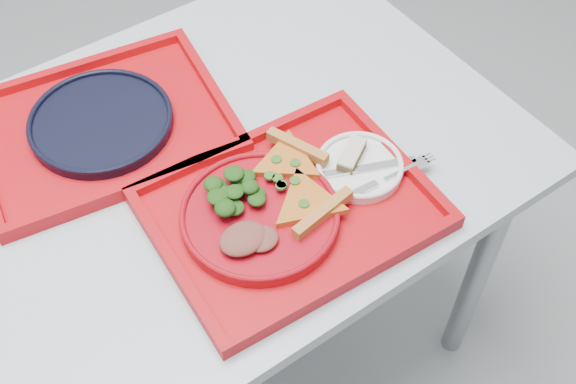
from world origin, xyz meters
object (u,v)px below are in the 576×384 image
at_px(dinner_plate, 260,217).
at_px(dessert_bar, 352,154).
at_px(tray_main, 291,211).
at_px(tray_far, 103,128).
at_px(navy_plate, 101,123).

xyz_separation_m(dinner_plate, dessert_bar, (0.20, 0.01, 0.02)).
bearing_deg(dessert_bar, dinner_plate, 151.86).
relative_size(tray_main, dinner_plate, 1.73).
xyz_separation_m(tray_main, tray_far, (-0.17, 0.35, 0.00)).
bearing_deg(tray_far, dessert_bar, -37.61).
bearing_deg(navy_plate, tray_main, -63.89).
bearing_deg(navy_plate, tray_far, 0.00).
distance_m(dinner_plate, dessert_bar, 0.20).
bearing_deg(dinner_plate, tray_far, 108.99).
height_order(tray_main, dinner_plate, dinner_plate).
bearing_deg(tray_main, dinner_plate, 172.84).
bearing_deg(tray_far, tray_main, -55.10).
bearing_deg(dinner_plate, navy_plate, 108.99).
bearing_deg(tray_main, navy_plate, 119.25).
relative_size(tray_far, dessert_bar, 5.83).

